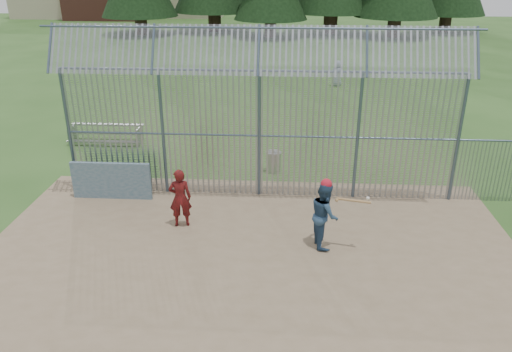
# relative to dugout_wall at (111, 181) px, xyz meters

# --- Properties ---
(ground) EXTENTS (120.00, 120.00, 0.00)m
(ground) POSITION_rel_dugout_wall_xyz_m (4.60, -2.90, -0.62)
(ground) COLOR #2D511E
(ground) RESTS_ON ground
(dirt_infield) EXTENTS (14.00, 10.00, 0.02)m
(dirt_infield) POSITION_rel_dugout_wall_xyz_m (4.60, -3.40, -0.61)
(dirt_infield) COLOR #756047
(dirt_infield) RESTS_ON ground
(dugout_wall) EXTENTS (2.50, 0.12, 1.20)m
(dugout_wall) POSITION_rel_dugout_wall_xyz_m (0.00, 0.00, 0.00)
(dugout_wall) COLOR #38566B
(dugout_wall) RESTS_ON dirt_infield
(batter) EXTENTS (0.81, 0.96, 1.78)m
(batter) POSITION_rel_dugout_wall_xyz_m (6.48, -2.39, 0.29)
(batter) COLOR navy
(batter) RESTS_ON dirt_infield
(onlooker) EXTENTS (0.69, 0.51, 1.71)m
(onlooker) POSITION_rel_dugout_wall_xyz_m (2.52, -1.59, 0.25)
(onlooker) COLOR maroon
(onlooker) RESTS_ON dirt_infield
(bg_kid_standing) EXTENTS (0.75, 0.49, 1.53)m
(bg_kid_standing) POSITION_rel_dugout_wall_xyz_m (8.35, 15.82, 0.15)
(bg_kid_standing) COLOR slate
(bg_kid_standing) RESTS_ON ground
(batting_gear) EXTENTS (1.26, 0.42, 0.55)m
(batting_gear) POSITION_rel_dugout_wall_xyz_m (6.60, -2.42, 1.09)
(batting_gear) COLOR red
(batting_gear) RESTS_ON ground
(trash_can) EXTENTS (0.56, 0.56, 0.82)m
(trash_can) POSITION_rel_dugout_wall_xyz_m (5.01, 2.53, -0.24)
(trash_can) COLOR gray
(trash_can) RESTS_ON ground
(bleacher) EXTENTS (3.00, 0.95, 0.72)m
(bleacher) POSITION_rel_dugout_wall_xyz_m (-1.96, 5.08, -0.21)
(bleacher) COLOR gray
(bleacher) RESTS_ON ground
(backstop_fence) EXTENTS (20.09, 0.81, 5.30)m
(backstop_fence) POSITION_rel_dugout_wall_xyz_m (6.41, 0.53, 1.74)
(backstop_fence) COLOR #47566B
(backstop_fence) RESTS_ON ground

